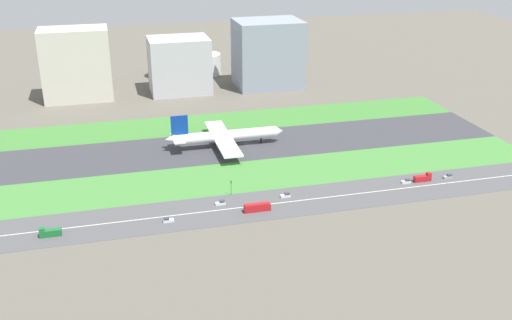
% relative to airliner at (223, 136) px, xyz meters
% --- Properties ---
extents(ground_plane, '(800.00, 800.00, 0.00)m').
position_rel_airliner_xyz_m(ground_plane, '(13.59, -0.00, -6.23)').
color(ground_plane, '#5B564C').
extents(runway, '(280.00, 46.00, 0.10)m').
position_rel_airliner_xyz_m(runway, '(13.59, -0.00, -6.18)').
color(runway, '#38383D').
rests_on(runway, ground_plane).
extents(grass_median_north, '(280.00, 36.00, 0.10)m').
position_rel_airliner_xyz_m(grass_median_north, '(13.59, 41.00, -6.18)').
color(grass_median_north, '#3D7A33').
rests_on(grass_median_north, ground_plane).
extents(grass_median_south, '(280.00, 36.00, 0.10)m').
position_rel_airliner_xyz_m(grass_median_south, '(13.59, -41.00, -6.18)').
color(grass_median_south, '#427F38').
rests_on(grass_median_south, ground_plane).
extents(highway, '(280.00, 28.00, 0.10)m').
position_rel_airliner_xyz_m(highway, '(13.59, -73.00, -6.18)').
color(highway, '#4C4C4F').
rests_on(highway, ground_plane).
extents(highway_centerline, '(266.00, 0.50, 0.01)m').
position_rel_airliner_xyz_m(highway_centerline, '(13.59, -73.00, -6.13)').
color(highway_centerline, silver).
rests_on(highway_centerline, highway).
extents(airliner, '(65.00, 56.00, 19.70)m').
position_rel_airliner_xyz_m(airliner, '(0.00, 0.00, 0.00)').
color(airliner, white).
rests_on(airliner, runway).
extents(car_1, '(4.40, 1.80, 2.00)m').
position_rel_airliner_xyz_m(car_1, '(95.97, -68.00, -5.31)').
color(car_1, '#99999E').
rests_on(car_1, highway).
extents(car_0, '(4.40, 1.80, 2.00)m').
position_rel_airliner_xyz_m(car_0, '(-39.57, -78.00, -5.31)').
color(car_0, silver).
rests_on(car_0, highway).
extents(car_2, '(4.40, 1.80, 2.00)m').
position_rel_airliner_xyz_m(car_2, '(14.40, -68.00, -5.31)').
color(car_2, silver).
rests_on(car_2, highway).
extents(car_4, '(4.40, 1.80, 2.00)m').
position_rel_airliner_xyz_m(car_4, '(-15.32, -68.00, -5.31)').
color(car_4, silver).
rests_on(car_4, highway).
extents(truck_1, '(8.40, 2.50, 4.00)m').
position_rel_airliner_xyz_m(truck_1, '(-85.95, -78.00, -4.56)').
color(truck_1, '#19662D').
rests_on(truck_1, highway).
extents(car_3, '(4.40, 1.80, 2.00)m').
position_rel_airliner_xyz_m(car_3, '(73.88, -68.00, -5.31)').
color(car_3, silver).
rests_on(car_3, highway).
extents(truck_0, '(8.40, 2.50, 4.00)m').
position_rel_airliner_xyz_m(truck_0, '(82.47, -68.00, -4.56)').
color(truck_0, '#B2191E').
rests_on(truck_0, highway).
extents(bus_0, '(11.60, 2.50, 3.50)m').
position_rel_airliner_xyz_m(bus_0, '(-1.48, -78.00, -4.41)').
color(bus_0, '#B2191E').
rests_on(bus_0, highway).
extents(traffic_light, '(0.36, 0.50, 7.20)m').
position_rel_airliner_xyz_m(traffic_light, '(-8.86, -60.01, -1.94)').
color(traffic_light, '#4C4C51').
rests_on(traffic_light, highway).
extents(terminal_building, '(44.66, 27.17, 47.88)m').
position_rel_airliner_xyz_m(terminal_building, '(-76.41, 114.00, 17.71)').
color(terminal_building, beige).
rests_on(terminal_building, ground_plane).
extents(hangar_building, '(41.35, 32.01, 38.27)m').
position_rel_airliner_xyz_m(hangar_building, '(-7.29, 114.00, 12.90)').
color(hangar_building, '#B2B2B7').
rests_on(hangar_building, ground_plane).
extents(office_tower, '(46.75, 36.64, 47.59)m').
position_rel_airliner_xyz_m(office_tower, '(57.10, 114.00, 17.56)').
color(office_tower, gray).
rests_on(office_tower, ground_plane).
extents(fuel_tank_west, '(24.12, 24.12, 13.56)m').
position_rel_airliner_xyz_m(fuel_tank_west, '(-13.27, 159.00, 0.55)').
color(fuel_tank_west, silver).
rests_on(fuel_tank_west, ground_plane).
extents(fuel_tank_centre, '(25.36, 25.36, 16.00)m').
position_rel_airliner_xyz_m(fuel_tank_centre, '(18.24, 159.00, 1.77)').
color(fuel_tank_centre, silver).
rests_on(fuel_tank_centre, ground_plane).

